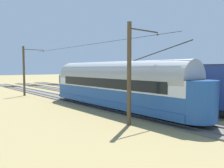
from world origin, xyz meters
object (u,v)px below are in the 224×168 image
Objects in this scene: catenary_pole_mid_near at (130,72)px; catenary_pole_foreground at (25,70)px; vintage_streetcar at (114,84)px; coach_adjacent at (175,85)px.

catenary_pole_foreground is at bearing -90.00° from catenary_pole_mid_near.
catenary_pole_foreground reaches higher than vintage_streetcar.
coach_adjacent is at bearing 144.48° from vintage_streetcar.
vintage_streetcar is 5.64m from catenary_pole_mid_near.
coach_adjacent is 1.75× the size of catenary_pole_mid_near.
coach_adjacent is (-4.52, 3.23, -0.10)m from vintage_streetcar.
coach_adjacent is at bearing 111.02° from catenary_pole_foreground.
vintage_streetcar is 2.76× the size of catenary_pole_mid_near.
vintage_streetcar is at bearing -119.43° from catenary_pole_mid_near.
catenary_pole_foreground reaches higher than coach_adjacent.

